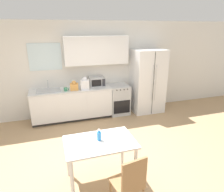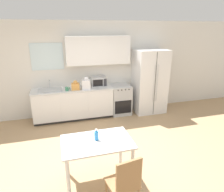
{
  "view_description": "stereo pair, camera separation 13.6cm",
  "coord_description": "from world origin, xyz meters",
  "px_view_note": "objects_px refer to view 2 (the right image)",
  "views": [
    {
      "loc": [
        -0.89,
        -3.48,
        2.5
      ],
      "look_at": [
        0.39,
        0.55,
        1.05
      ],
      "focal_mm": 32.0,
      "sensor_mm": 36.0,
      "label": 1
    },
    {
      "loc": [
        -0.76,
        -3.52,
        2.5
      ],
      "look_at": [
        0.39,
        0.55,
        1.05
      ],
      "focal_mm": 32.0,
      "sensor_mm": 36.0,
      "label": 2
    }
  ],
  "objects_px": {
    "coffee_mug": "(67,89)",
    "dining_chair_near": "(126,182)",
    "drink_bottle": "(96,135)",
    "refrigerator": "(149,81)",
    "microwave": "(98,81)",
    "dining_table": "(97,148)",
    "oven_range": "(120,99)"
  },
  "relations": [
    {
      "from": "coffee_mug",
      "to": "drink_bottle",
      "type": "relative_size",
      "value": 0.66
    },
    {
      "from": "dining_chair_near",
      "to": "refrigerator",
      "type": "bearing_deg",
      "value": 50.38
    },
    {
      "from": "dining_table",
      "to": "dining_chair_near",
      "type": "xyz_separation_m",
      "value": [
        0.23,
        -0.74,
        -0.11
      ]
    },
    {
      "from": "oven_range",
      "to": "drink_bottle",
      "type": "distance_m",
      "value": 2.92
    },
    {
      "from": "oven_range",
      "to": "refrigerator",
      "type": "distance_m",
      "value": 1.05
    },
    {
      "from": "coffee_mug",
      "to": "dining_chair_near",
      "type": "height_order",
      "value": "coffee_mug"
    },
    {
      "from": "microwave",
      "to": "coffee_mug",
      "type": "xyz_separation_m",
      "value": [
        -0.91,
        -0.25,
        -0.08
      ]
    },
    {
      "from": "coffee_mug",
      "to": "dining_chair_near",
      "type": "xyz_separation_m",
      "value": [
        0.53,
        -3.25,
        -0.41
      ]
    },
    {
      "from": "coffee_mug",
      "to": "dining_chair_near",
      "type": "relative_size",
      "value": 0.14
    },
    {
      "from": "refrigerator",
      "to": "dining_table",
      "type": "distance_m",
      "value": 3.39
    },
    {
      "from": "microwave",
      "to": "coffee_mug",
      "type": "bearing_deg",
      "value": -164.69
    },
    {
      "from": "dining_chair_near",
      "to": "oven_range",
      "type": "bearing_deg",
      "value": 63.78
    },
    {
      "from": "microwave",
      "to": "dining_chair_near",
      "type": "xyz_separation_m",
      "value": [
        -0.38,
        -3.5,
        -0.49
      ]
    },
    {
      "from": "microwave",
      "to": "drink_bottle",
      "type": "bearing_deg",
      "value": -102.81
    },
    {
      "from": "oven_range",
      "to": "dining_chair_near",
      "type": "bearing_deg",
      "value": -106.7
    },
    {
      "from": "coffee_mug",
      "to": "dining_table",
      "type": "distance_m",
      "value": 2.54
    },
    {
      "from": "drink_bottle",
      "to": "refrigerator",
      "type": "bearing_deg",
      "value": 49.68
    },
    {
      "from": "oven_range",
      "to": "dining_chair_near",
      "type": "relative_size",
      "value": 0.95
    },
    {
      "from": "microwave",
      "to": "dining_chair_near",
      "type": "distance_m",
      "value": 3.55
    },
    {
      "from": "microwave",
      "to": "dining_table",
      "type": "distance_m",
      "value": 2.85
    },
    {
      "from": "coffee_mug",
      "to": "drink_bottle",
      "type": "distance_m",
      "value": 2.48
    },
    {
      "from": "dining_table",
      "to": "coffee_mug",
      "type": "bearing_deg",
      "value": 96.71
    },
    {
      "from": "refrigerator",
      "to": "drink_bottle",
      "type": "height_order",
      "value": "refrigerator"
    },
    {
      "from": "dining_table",
      "to": "dining_chair_near",
      "type": "bearing_deg",
      "value": -72.46
    },
    {
      "from": "dining_table",
      "to": "drink_bottle",
      "type": "relative_size",
      "value": 5.79
    },
    {
      "from": "oven_range",
      "to": "coffee_mug",
      "type": "xyz_separation_m",
      "value": [
        -1.55,
        -0.15,
        0.5
      ]
    },
    {
      "from": "refrigerator",
      "to": "dining_chair_near",
      "type": "bearing_deg",
      "value": -120.1
    },
    {
      "from": "refrigerator",
      "to": "microwave",
      "type": "xyz_separation_m",
      "value": [
        -1.55,
        0.16,
        0.07
      ]
    },
    {
      "from": "refrigerator",
      "to": "drink_bottle",
      "type": "bearing_deg",
      "value": -130.32
    },
    {
      "from": "microwave",
      "to": "dining_table",
      "type": "height_order",
      "value": "microwave"
    },
    {
      "from": "oven_range",
      "to": "microwave",
      "type": "height_order",
      "value": "microwave"
    },
    {
      "from": "coffee_mug",
      "to": "dining_table",
      "type": "bearing_deg",
      "value": -83.29
    }
  ]
}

